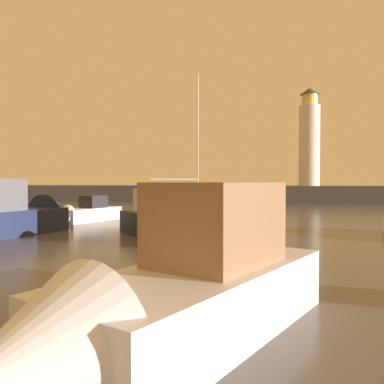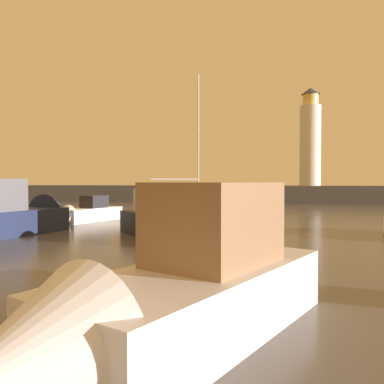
{
  "view_description": "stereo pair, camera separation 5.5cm",
  "coord_description": "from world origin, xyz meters",
  "px_view_note": "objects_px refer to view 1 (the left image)",
  "views": [
    {
      "loc": [
        1.43,
        -0.84,
        2.87
      ],
      "look_at": [
        -1.88,
        16.24,
        2.41
      ],
      "focal_mm": 37.39,
      "sensor_mm": 36.0,
      "label": 1
    },
    {
      "loc": [
        1.48,
        -0.83,
        2.87
      ],
      "look_at": [
        -1.88,
        16.24,
        2.41
      ],
      "focal_mm": 37.39,
      "sensor_mm": 36.0,
      "label": 2
    }
  ],
  "objects_px": {
    "motorboat_1": "(174,223)",
    "motorboat_6": "(83,213)",
    "sailboat_moored": "(190,208)",
    "motorboat_3": "(168,297)",
    "lighthouse": "(309,140)",
    "motorboat_4": "(20,216)"
  },
  "relations": [
    {
      "from": "sailboat_moored",
      "to": "motorboat_6",
      "type": "bearing_deg",
      "value": -136.35
    },
    {
      "from": "motorboat_1",
      "to": "motorboat_4",
      "type": "height_order",
      "value": "motorboat_4"
    },
    {
      "from": "sailboat_moored",
      "to": "motorboat_3",
      "type": "bearing_deg",
      "value": -79.45
    },
    {
      "from": "motorboat_4",
      "to": "sailboat_moored",
      "type": "bearing_deg",
      "value": 60.08
    },
    {
      "from": "lighthouse",
      "to": "motorboat_1",
      "type": "xyz_separation_m",
      "value": [
        -9.87,
        -37.42,
        -7.71
      ]
    },
    {
      "from": "motorboat_1",
      "to": "lighthouse",
      "type": "bearing_deg",
      "value": 75.23
    },
    {
      "from": "motorboat_1",
      "to": "motorboat_6",
      "type": "relative_size",
      "value": 1.26
    },
    {
      "from": "motorboat_3",
      "to": "sailboat_moored",
      "type": "distance_m",
      "value": 26.44
    },
    {
      "from": "motorboat_1",
      "to": "sailboat_moored",
      "type": "distance_m",
      "value": 13.7
    },
    {
      "from": "lighthouse",
      "to": "motorboat_6",
      "type": "bearing_deg",
      "value": -121.29
    },
    {
      "from": "motorboat_1",
      "to": "motorboat_3",
      "type": "height_order",
      "value": "motorboat_3"
    },
    {
      "from": "motorboat_3",
      "to": "sailboat_moored",
      "type": "relative_size",
      "value": 0.7
    },
    {
      "from": "motorboat_1",
      "to": "motorboat_6",
      "type": "xyz_separation_m",
      "value": [
        -8.37,
        7.41,
        -0.21
      ]
    },
    {
      "from": "lighthouse",
      "to": "motorboat_4",
      "type": "distance_m",
      "value": 41.62
    },
    {
      "from": "motorboat_6",
      "to": "motorboat_4",
      "type": "bearing_deg",
      "value": -96.38
    },
    {
      "from": "motorboat_6",
      "to": "lighthouse",
      "type": "bearing_deg",
      "value": 58.71
    },
    {
      "from": "motorboat_3",
      "to": "motorboat_6",
      "type": "xyz_separation_m",
      "value": [
        -11.28,
        19.84,
        -0.3
      ]
    },
    {
      "from": "motorboat_6",
      "to": "motorboat_3",
      "type": "bearing_deg",
      "value": -60.38
    },
    {
      "from": "motorboat_1",
      "to": "sailboat_moored",
      "type": "height_order",
      "value": "sailboat_moored"
    },
    {
      "from": "motorboat_4",
      "to": "motorboat_1",
      "type": "bearing_deg",
      "value": -7.18
    },
    {
      "from": "motorboat_4",
      "to": "lighthouse",
      "type": "bearing_deg",
      "value": 62.43
    },
    {
      "from": "lighthouse",
      "to": "motorboat_3",
      "type": "distance_m",
      "value": 50.91
    }
  ]
}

